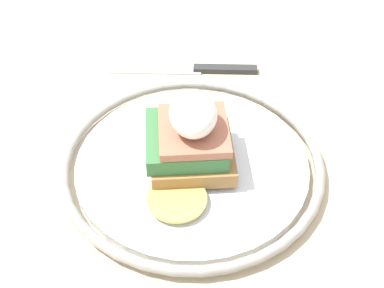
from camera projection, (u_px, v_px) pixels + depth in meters
dining_table at (186, 212)px, 0.63m from camera, size 1.09×0.88×0.72m
plate at (192, 163)px, 0.54m from camera, size 0.26×0.26×0.02m
sandwich at (191, 138)px, 0.51m from camera, size 0.12×0.09×0.08m
knife at (195, 69)px, 0.66m from camera, size 0.03×0.19×0.01m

